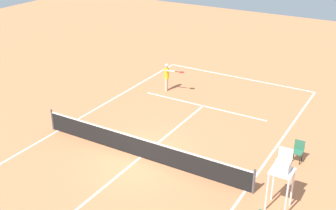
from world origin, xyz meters
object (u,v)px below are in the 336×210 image
Objects in this scene: tennis_ball at (140,89)px; umpire_chair at (282,170)px; player_serving at (167,75)px; courtside_chair_mid at (298,150)px.

umpire_chair reaches higher than tennis_ball.
tennis_ball is 0.03× the size of umpire_chair.
player_serving is at bearing -155.42° from tennis_ball.
player_serving is 1.91m from tennis_ball.
player_serving is 0.70× the size of umpire_chair.
umpire_chair is at bearing 147.40° from tennis_ball.
tennis_ball is 0.07× the size of courtside_chair_mid.
umpire_chair is (-10.55, 6.74, 1.57)m from tennis_ball.
player_serving is at bearing -23.94° from courtside_chair_mid.
player_serving reaches higher than courtside_chair_mid.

